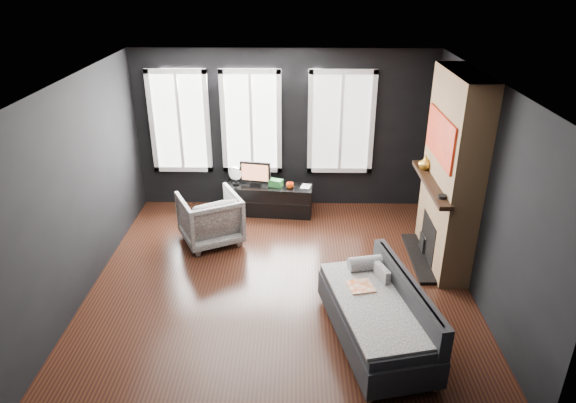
{
  "coord_description": "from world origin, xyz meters",
  "views": [
    {
      "loc": [
        0.2,
        -5.84,
        3.92
      ],
      "look_at": [
        0.1,
        0.3,
        1.05
      ],
      "focal_mm": 32.0,
      "sensor_mm": 36.0,
      "label": 1
    }
  ],
  "objects_px": {
    "mantel_vase": "(425,163)",
    "monitor": "(255,172)",
    "media_console": "(269,199)",
    "mug": "(290,185)",
    "armchair": "(210,216)",
    "book": "(301,181)",
    "sofa": "(376,312)"
  },
  "relations": [
    {
      "from": "mantel_vase",
      "to": "monitor",
      "type": "bearing_deg",
      "value": 157.09
    },
    {
      "from": "media_console",
      "to": "mug",
      "type": "height_order",
      "value": "mug"
    },
    {
      "from": "armchair",
      "to": "book",
      "type": "bearing_deg",
      "value": -171.64
    },
    {
      "from": "sofa",
      "to": "mug",
      "type": "height_order",
      "value": "sofa"
    },
    {
      "from": "sofa",
      "to": "armchair",
      "type": "bearing_deg",
      "value": 121.41
    },
    {
      "from": "media_console",
      "to": "book",
      "type": "bearing_deg",
      "value": 2.15
    },
    {
      "from": "sofa",
      "to": "media_console",
      "type": "xyz_separation_m",
      "value": [
        -1.36,
        3.29,
        -0.15
      ]
    },
    {
      "from": "sofa",
      "to": "mug",
      "type": "distance_m",
      "value": 3.34
    },
    {
      "from": "sofa",
      "to": "mantel_vase",
      "type": "distance_m",
      "value": 2.61
    },
    {
      "from": "media_console",
      "to": "mug",
      "type": "bearing_deg",
      "value": -12.1
    },
    {
      "from": "armchair",
      "to": "media_console",
      "type": "relative_size",
      "value": 0.58
    },
    {
      "from": "book",
      "to": "mug",
      "type": "bearing_deg",
      "value": -156.38
    },
    {
      "from": "armchair",
      "to": "mantel_vase",
      "type": "bearing_deg",
      "value": 152.68
    },
    {
      "from": "armchair",
      "to": "monitor",
      "type": "xyz_separation_m",
      "value": [
        0.62,
        1.02,
        0.31
      ]
    },
    {
      "from": "armchair",
      "to": "mantel_vase",
      "type": "height_order",
      "value": "mantel_vase"
    },
    {
      "from": "monitor",
      "to": "book",
      "type": "distance_m",
      "value": 0.79
    },
    {
      "from": "sofa",
      "to": "mantel_vase",
      "type": "bearing_deg",
      "value": 54.62
    },
    {
      "from": "media_console",
      "to": "monitor",
      "type": "relative_size",
      "value": 2.81
    },
    {
      "from": "armchair",
      "to": "mug",
      "type": "bearing_deg",
      "value": -170.1
    },
    {
      "from": "armchair",
      "to": "mug",
      "type": "height_order",
      "value": "armchair"
    },
    {
      "from": "monitor",
      "to": "sofa",
      "type": "bearing_deg",
      "value": -53.95
    },
    {
      "from": "monitor",
      "to": "mantel_vase",
      "type": "bearing_deg",
      "value": -12.32
    },
    {
      "from": "mug",
      "to": "book",
      "type": "distance_m",
      "value": 0.21
    },
    {
      "from": "media_console",
      "to": "armchair",
      "type": "bearing_deg",
      "value": -124.45
    },
    {
      "from": "monitor",
      "to": "mug",
      "type": "xyz_separation_m",
      "value": [
        0.58,
        -0.13,
        -0.17
      ]
    },
    {
      "from": "monitor",
      "to": "mug",
      "type": "bearing_deg",
      "value": -2.36
    },
    {
      "from": "armchair",
      "to": "monitor",
      "type": "height_order",
      "value": "monitor"
    },
    {
      "from": "armchair",
      "to": "media_console",
      "type": "xyz_separation_m",
      "value": [
        0.84,
        1.0,
        -0.18
      ]
    },
    {
      "from": "sofa",
      "to": "book",
      "type": "distance_m",
      "value": 3.37
    },
    {
      "from": "armchair",
      "to": "mug",
      "type": "xyz_separation_m",
      "value": [
        1.21,
        0.89,
        0.14
      ]
    },
    {
      "from": "sofa",
      "to": "mantel_vase",
      "type": "height_order",
      "value": "mantel_vase"
    },
    {
      "from": "sofa",
      "to": "mug",
      "type": "bearing_deg",
      "value": 94.94
    }
  ]
}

